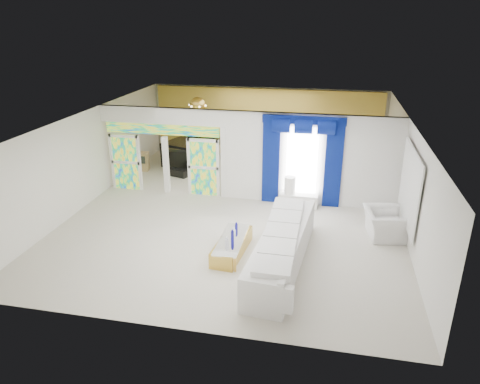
% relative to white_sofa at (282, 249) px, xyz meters
% --- Properties ---
extents(floor, '(12.00, 12.00, 0.00)m').
position_rel_white_sofa_xyz_m(floor, '(-1.76, 3.10, -0.43)').
color(floor, '#B7AF9E').
rests_on(floor, ground).
extents(dividing_wall, '(5.70, 0.18, 3.00)m').
position_rel_white_sofa_xyz_m(dividing_wall, '(0.39, 4.10, 1.07)').
color(dividing_wall, white).
rests_on(dividing_wall, ground).
extents(dividing_header, '(4.30, 0.18, 0.55)m').
position_rel_white_sofa_xyz_m(dividing_header, '(-4.61, 4.10, 2.30)').
color(dividing_header, white).
rests_on(dividing_header, dividing_wall).
extents(stained_panel_left, '(0.95, 0.04, 2.00)m').
position_rel_white_sofa_xyz_m(stained_panel_left, '(-6.04, 4.10, 0.57)').
color(stained_panel_left, '#994C3F').
rests_on(stained_panel_left, ground).
extents(stained_panel_right, '(0.95, 0.04, 2.00)m').
position_rel_white_sofa_xyz_m(stained_panel_right, '(-3.19, 4.10, 0.57)').
color(stained_panel_right, '#994C3F').
rests_on(stained_panel_right, ground).
extents(stained_transom, '(4.00, 0.05, 0.35)m').
position_rel_white_sofa_xyz_m(stained_transom, '(-4.61, 4.10, 1.82)').
color(stained_transom, '#994C3F').
rests_on(stained_transom, dividing_header).
extents(window_pane, '(1.00, 0.02, 2.30)m').
position_rel_white_sofa_xyz_m(window_pane, '(0.14, 4.00, 1.02)').
color(window_pane, white).
rests_on(window_pane, dividing_wall).
extents(blue_drape_left, '(0.55, 0.10, 2.80)m').
position_rel_white_sofa_xyz_m(blue_drape_left, '(-0.86, 3.97, 0.97)').
color(blue_drape_left, '#04044C').
rests_on(blue_drape_left, ground).
extents(blue_drape_right, '(0.55, 0.10, 2.80)m').
position_rel_white_sofa_xyz_m(blue_drape_right, '(1.14, 3.97, 0.97)').
color(blue_drape_right, '#04044C').
rests_on(blue_drape_right, ground).
extents(blue_pelmet, '(2.60, 0.12, 0.25)m').
position_rel_white_sofa_xyz_m(blue_pelmet, '(0.14, 3.97, 2.39)').
color(blue_pelmet, '#04044C').
rests_on(blue_pelmet, dividing_wall).
extents(wall_mirror, '(0.04, 2.70, 1.90)m').
position_rel_white_sofa_xyz_m(wall_mirror, '(3.18, 2.10, 1.12)').
color(wall_mirror, white).
rests_on(wall_mirror, ground).
extents(gold_curtains, '(9.70, 0.12, 2.90)m').
position_rel_white_sofa_xyz_m(gold_curtains, '(-1.76, 9.00, 1.07)').
color(gold_curtains, '#B77B2B').
rests_on(gold_curtains, ground).
extents(white_sofa, '(1.35, 4.55, 0.85)m').
position_rel_white_sofa_xyz_m(white_sofa, '(0.00, 0.00, 0.00)').
color(white_sofa, silver).
rests_on(white_sofa, ground).
extents(coffee_table, '(0.78, 1.90, 0.41)m').
position_rel_white_sofa_xyz_m(coffee_table, '(-1.35, 0.30, -0.22)').
color(coffee_table, gold).
rests_on(coffee_table, ground).
extents(console_table, '(1.25, 0.40, 0.42)m').
position_rel_white_sofa_xyz_m(console_table, '(0.11, 3.76, -0.22)').
color(console_table, white).
rests_on(console_table, ground).
extents(table_lamp, '(0.36, 0.36, 0.58)m').
position_rel_white_sofa_xyz_m(table_lamp, '(-0.19, 3.76, 0.28)').
color(table_lamp, white).
rests_on(table_lamp, console_table).
extents(armchair, '(1.21, 1.34, 0.78)m').
position_rel_white_sofa_xyz_m(armchair, '(2.64, 2.12, -0.04)').
color(armchair, silver).
rests_on(armchair, ground).
extents(grand_piano, '(2.09, 2.38, 1.01)m').
position_rel_white_sofa_xyz_m(grand_piano, '(-4.72, 7.34, 0.08)').
color(grand_piano, black).
rests_on(grand_piano, ground).
extents(piano_bench, '(0.89, 0.58, 0.28)m').
position_rel_white_sofa_xyz_m(piano_bench, '(-4.72, 5.74, -0.29)').
color(piano_bench, black).
rests_on(piano_bench, ground).
extents(tv_console, '(0.57, 0.53, 0.72)m').
position_rel_white_sofa_xyz_m(tv_console, '(-6.35, 6.15, -0.07)').
color(tv_console, '#A97E54').
rests_on(tv_console, ground).
extents(chandelier, '(0.60, 0.60, 0.60)m').
position_rel_white_sofa_xyz_m(chandelier, '(-4.06, 6.50, 2.22)').
color(chandelier, gold).
rests_on(chandelier, ceiling).
extents(decanters, '(0.18, 0.94, 0.26)m').
position_rel_white_sofa_xyz_m(decanters, '(-1.36, 0.37, 0.08)').
color(decanters, white).
rests_on(decanters, coffee_table).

